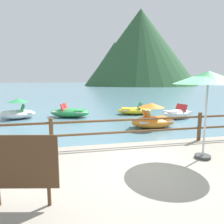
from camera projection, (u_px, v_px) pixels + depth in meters
The scene contains 10 objects.
ground_plane at pixel (77, 91), 43.65m from camera, with size 200.00×200.00×0.00m, color slate.
dock_railing at pixel (131, 127), 6.38m from camera, with size 23.92×0.12×0.95m.
sign_board at pixel (21, 163), 3.26m from camera, with size 1.16×0.28×1.19m.
beach_umbrella at pixel (208, 79), 5.08m from camera, with size 1.70×1.70×2.24m.
pedal_boat_0 at pixel (177, 114), 12.99m from camera, with size 2.34×1.64×0.88m.
pedal_boat_1 at pixel (17, 112), 12.78m from camera, with size 2.45×1.90×1.25m.
pedal_boat_2 at pixel (70, 112), 13.40m from camera, with size 2.85×2.06×0.88m.
pedal_boat_3 at pixel (135, 111), 14.46m from camera, with size 2.49×1.55×0.83m.
pedal_boat_4 at pixel (153, 119), 10.44m from camera, with size 2.25×1.39×1.26m.
cliff_headland at pixel (136, 50), 79.66m from camera, with size 43.02×43.02×28.36m.
Camera 1 is at (-1.89, -4.42, 2.45)m, focal length 33.15 mm.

